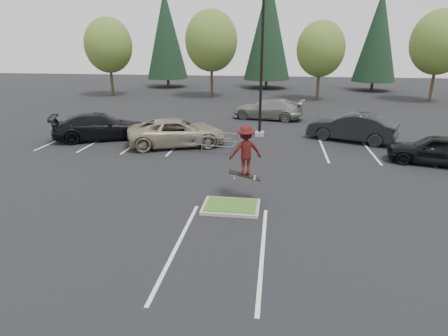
# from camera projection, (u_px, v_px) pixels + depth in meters

# --- Properties ---
(ground) EXTENTS (120.00, 120.00, 0.00)m
(ground) POSITION_uv_depth(u_px,v_px,m) (231.00, 208.00, 14.55)
(ground) COLOR black
(ground) RESTS_ON ground
(grass_median) EXTENTS (2.20, 1.60, 0.16)m
(grass_median) POSITION_uv_depth(u_px,v_px,m) (231.00, 206.00, 14.53)
(grass_median) COLOR gray
(grass_median) RESTS_ON ground
(stall_lines) EXTENTS (22.62, 17.60, 0.01)m
(stall_lines) POSITION_uv_depth(u_px,v_px,m) (220.00, 161.00, 20.38)
(stall_lines) COLOR silver
(stall_lines) RESTS_ON ground
(light_pole) EXTENTS (0.70, 0.60, 10.12)m
(light_pole) POSITION_uv_depth(u_px,v_px,m) (261.00, 68.00, 24.29)
(light_pole) COLOR gray
(light_pole) RESTS_ON ground
(decid_a) EXTENTS (5.44, 5.44, 8.91)m
(decid_a) POSITION_uv_depth(u_px,v_px,m) (109.00, 47.00, 43.32)
(decid_a) COLOR #38281C
(decid_a) RESTS_ON ground
(decid_b) EXTENTS (5.89, 5.89, 9.64)m
(decid_b) POSITION_uv_depth(u_px,v_px,m) (211.00, 43.00, 42.06)
(decid_b) COLOR #38281C
(decid_b) RESTS_ON ground
(decid_c) EXTENTS (5.12, 5.12, 8.38)m
(decid_c) POSITION_uv_depth(u_px,v_px,m) (320.00, 51.00, 40.07)
(decid_c) COLOR #38281C
(decid_c) RESTS_ON ground
(decid_d) EXTENTS (5.76, 5.76, 9.43)m
(decid_d) POSITION_uv_depth(u_px,v_px,m) (439.00, 44.00, 38.75)
(decid_d) COLOR #38281C
(decid_d) RESTS_ON ground
(conif_a) EXTENTS (5.72, 5.72, 13.00)m
(conif_a) POSITION_uv_depth(u_px,v_px,m) (166.00, 35.00, 51.66)
(conif_a) COLOR #38281C
(conif_a) RESTS_ON ground
(conif_b) EXTENTS (6.38, 6.38, 14.50)m
(conif_b) POSITION_uv_depth(u_px,v_px,m) (268.00, 29.00, 50.04)
(conif_b) COLOR #38281C
(conif_b) RESTS_ON ground
(conif_c) EXTENTS (5.50, 5.50, 12.50)m
(conif_c) POSITION_uv_depth(u_px,v_px,m) (378.00, 36.00, 47.58)
(conif_c) COLOR #38281C
(conif_c) RESTS_ON ground
(cart_corral) EXTENTS (3.79, 1.94, 1.03)m
(cart_corral) POSITION_uv_depth(u_px,v_px,m) (199.00, 139.00, 22.31)
(cart_corral) COLOR gray
(cart_corral) RESTS_ON ground
(skateboarder) EXTENTS (1.47, 1.14, 2.25)m
(skateboarder) POSITION_uv_depth(u_px,v_px,m) (245.00, 151.00, 14.78)
(skateboarder) COLOR black
(skateboarder) RESTS_ON ground
(car_l_tan) EXTENTS (6.59, 4.66, 1.67)m
(car_l_tan) POSITION_uv_depth(u_px,v_px,m) (176.00, 133.00, 23.07)
(car_l_tan) COLOR gray
(car_l_tan) RESTS_ON ground
(car_l_black) EXTENTS (6.47, 4.73, 1.74)m
(car_l_black) POSITION_uv_depth(u_px,v_px,m) (98.00, 126.00, 24.62)
(car_l_black) COLOR black
(car_l_black) RESTS_ON ground
(car_r_charc) EXTENTS (5.81, 3.90, 1.81)m
(car_r_charc) POSITION_uv_depth(u_px,v_px,m) (352.00, 127.00, 24.20)
(car_r_charc) COLOR black
(car_r_charc) RESTS_ON ground
(car_r_black) EXTENTS (5.00, 3.07, 1.59)m
(car_r_black) POSITION_uv_depth(u_px,v_px,m) (437.00, 150.00, 19.55)
(car_r_black) COLOR black
(car_r_black) RESTS_ON ground
(car_far_silver) EXTENTS (6.16, 3.39, 1.69)m
(car_far_silver) POSITION_uv_depth(u_px,v_px,m) (269.00, 109.00, 31.20)
(car_far_silver) COLOR gray
(car_far_silver) RESTS_ON ground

